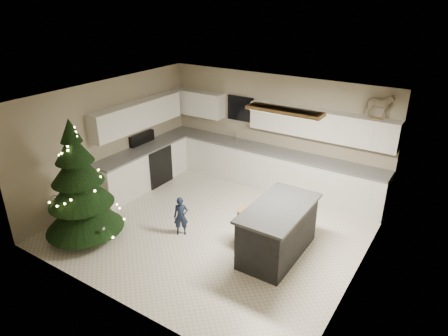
{
  "coord_description": "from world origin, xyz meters",
  "views": [
    {
      "loc": [
        3.82,
        -5.56,
        4.28
      ],
      "look_at": [
        0.0,
        0.35,
        1.15
      ],
      "focal_mm": 32.0,
      "sensor_mm": 36.0,
      "label": 1
    }
  ],
  "objects_px": {
    "island": "(278,230)",
    "rocking_horse": "(378,106)",
    "bar_stool": "(248,218)",
    "christmas_tree": "(80,192)",
    "toddler": "(181,216)"
  },
  "relations": [
    {
      "from": "island",
      "to": "bar_stool",
      "type": "xyz_separation_m",
      "value": [
        -0.6,
        -0.02,
        0.05
      ]
    },
    {
      "from": "bar_stool",
      "to": "toddler",
      "type": "height_order",
      "value": "toddler"
    },
    {
      "from": "christmas_tree",
      "to": "rocking_horse",
      "type": "bearing_deg",
      "value": 43.87
    },
    {
      "from": "island",
      "to": "bar_stool",
      "type": "bearing_deg",
      "value": -178.23
    },
    {
      "from": "toddler",
      "to": "rocking_horse",
      "type": "relative_size",
      "value": 1.24
    },
    {
      "from": "christmas_tree",
      "to": "island",
      "type": "bearing_deg",
      "value": 24.64
    },
    {
      "from": "bar_stool",
      "to": "toddler",
      "type": "xyz_separation_m",
      "value": [
        -1.22,
        -0.4,
        -0.15
      ]
    },
    {
      "from": "bar_stool",
      "to": "christmas_tree",
      "type": "relative_size",
      "value": 0.3
    },
    {
      "from": "rocking_horse",
      "to": "island",
      "type": "bearing_deg",
      "value": 151.11
    },
    {
      "from": "christmas_tree",
      "to": "bar_stool",
      "type": "bearing_deg",
      "value": 29.03
    },
    {
      "from": "island",
      "to": "toddler",
      "type": "relative_size",
      "value": 2.22
    },
    {
      "from": "bar_stool",
      "to": "toddler",
      "type": "distance_m",
      "value": 1.29
    },
    {
      "from": "toddler",
      "to": "island",
      "type": "bearing_deg",
      "value": -22.53
    },
    {
      "from": "island",
      "to": "rocking_horse",
      "type": "xyz_separation_m",
      "value": [
        0.84,
        2.44,
        1.78
      ]
    },
    {
      "from": "island",
      "to": "rocking_horse",
      "type": "distance_m",
      "value": 3.13
    }
  ]
}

